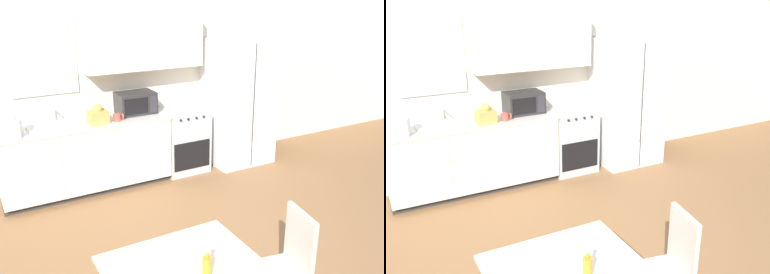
{
  "view_description": "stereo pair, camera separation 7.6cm",
  "coord_description": "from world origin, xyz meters",
  "views": [
    {
      "loc": [
        -1.56,
        -2.98,
        2.47
      ],
      "look_at": [
        0.42,
        0.59,
        1.05
      ],
      "focal_mm": 40.0,
      "sensor_mm": 36.0,
      "label": 1
    },
    {
      "loc": [
        -1.49,
        -3.02,
        2.47
      ],
      "look_at": [
        0.42,
        0.59,
        1.05
      ],
      "focal_mm": 40.0,
      "sensor_mm": 36.0,
      "label": 2
    }
  ],
  "objects": [
    {
      "name": "oven_range",
      "position": [
        1.08,
        2.08,
        0.44
      ],
      "size": [
        0.63,
        0.61,
        0.89
      ],
      "color": "#B7BABC",
      "rests_on": "ground_plane"
    },
    {
      "name": "dining_chair_side",
      "position": [
        0.41,
        -0.94,
        0.54
      ],
      "size": [
        0.46,
        0.46,
        0.93
      ],
      "rotation": [
        0.0,
        0.0,
        1.39
      ],
      "color": "beige",
      "rests_on": "ground_plane"
    },
    {
      "name": "drink_bottle",
      "position": [
        -0.39,
        -1.07,
        0.84
      ],
      "size": [
        0.06,
        0.06,
        0.2
      ],
      "color": "orange",
      "rests_on": "dining_table"
    },
    {
      "name": "grocery_bag_0",
      "position": [
        -0.14,
        1.95,
        1.01
      ],
      "size": [
        0.24,
        0.21,
        0.25
      ],
      "rotation": [
        0.0,
        0.0,
        0.1
      ],
      "color": "#DB994C",
      "rests_on": "kitchen_counter"
    },
    {
      "name": "ground_plane",
      "position": [
        0.0,
        0.0,
        0.0
      ],
      "size": [
        12.0,
        12.0,
        0.0
      ],
      "primitive_type": "plane",
      "color": "olive"
    },
    {
      "name": "wall_back",
      "position": [
        0.09,
        2.37,
        1.43
      ],
      "size": [
        12.0,
        0.38,
        2.7
      ],
      "color": "beige",
      "rests_on": "ground_plane"
    },
    {
      "name": "kitchen_counter",
      "position": [
        -0.29,
        2.07,
        0.46
      ],
      "size": [
        2.13,
        0.63,
        0.9
      ],
      "color": "#333333",
      "rests_on": "ground_plane"
    },
    {
      "name": "microwave",
      "position": [
        0.44,
        2.17,
        1.05
      ],
      "size": [
        0.49,
        0.36,
        0.28
      ],
      "color": "#282828",
      "rests_on": "kitchen_counter"
    },
    {
      "name": "kitchen_sink",
      "position": [
        -0.65,
        2.08,
        0.92
      ],
      "size": [
        0.61,
        0.46,
        0.22
      ],
      "color": "#B7BABC",
      "rests_on": "kitchen_counter"
    },
    {
      "name": "grocery_bag_1",
      "position": [
        -1.14,
        1.94,
        1.03
      ],
      "size": [
        0.27,
        0.25,
        0.29
      ],
      "rotation": [
        0.0,
        0.0,
        -0.29
      ],
      "color": "white",
      "rests_on": "kitchen_counter"
    },
    {
      "name": "refrigerator",
      "position": [
        1.97,
        2.0,
        0.91
      ],
      "size": [
        0.89,
        0.79,
        1.82
      ],
      "color": "white",
      "rests_on": "ground_plane"
    },
    {
      "name": "coffee_mug",
      "position": [
        0.1,
        1.94,
        0.95
      ],
      "size": [
        0.13,
        0.1,
        0.09
      ],
      "color": "#BF4C3F",
      "rests_on": "kitchen_counter"
    }
  ]
}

